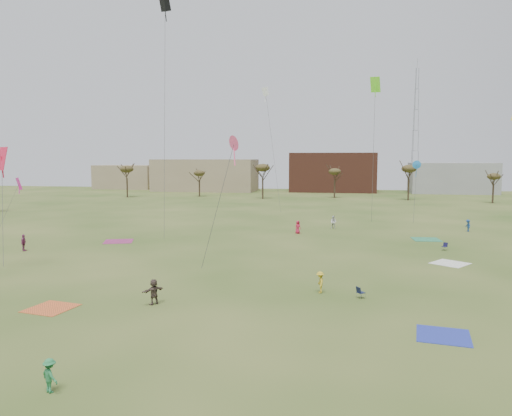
% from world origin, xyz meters
% --- Properties ---
extents(ground, '(260.00, 260.00, 0.00)m').
position_xyz_m(ground, '(0.00, 0.00, 0.00)').
color(ground, '#2A4816').
rests_on(ground, ground).
extents(flyer_near_center, '(1.13, 0.94, 1.52)m').
position_xyz_m(flyer_near_center, '(-4.34, -14.33, 0.76)').
color(flyer_near_center, '#287945').
rests_on(flyer_near_center, ground).
extents(spectator_fore_c, '(1.44, 1.65, 1.80)m').
position_xyz_m(spectator_fore_c, '(-4.80, -1.52, 0.90)').
color(spectator_fore_c, brown).
rests_on(spectator_fore_c, ground).
extents(flyer_mid_b, '(0.78, 1.14, 1.64)m').
position_xyz_m(flyer_mid_b, '(6.48, 3.48, 0.82)').
color(flyer_mid_b, gold).
rests_on(flyer_mid_b, ground).
extents(spectator_mid_d, '(0.70, 1.16, 1.85)m').
position_xyz_m(spectator_mid_d, '(-26.52, 14.41, 0.93)').
color(spectator_mid_d, '#8E3B6C').
rests_on(spectator_mid_d, ground).
extents(spectator_mid_e, '(1.10, 0.98, 1.87)m').
position_xyz_m(spectator_mid_e, '(6.83, 37.99, 0.93)').
color(spectator_mid_e, silver).
rests_on(spectator_mid_e, ground).
extents(flyer_far_b, '(1.02, 1.00, 1.78)m').
position_xyz_m(flyer_far_b, '(2.14, 32.19, 0.89)').
color(flyer_far_b, '#C12142').
rests_on(flyer_far_b, ground).
extents(flyer_far_c, '(0.85, 1.21, 1.70)m').
position_xyz_m(flyer_far_c, '(25.40, 38.27, 0.85)').
color(flyer_far_c, navy).
rests_on(flyer_far_c, ground).
extents(blanket_red, '(3.29, 3.29, 0.03)m').
position_xyz_m(blanket_red, '(-11.35, -3.64, 0.00)').
color(blanket_red, '#D55C2A').
rests_on(blanket_red, ground).
extents(blanket_blue, '(3.32, 3.32, 0.03)m').
position_xyz_m(blanket_blue, '(13.88, -4.24, 0.00)').
color(blanket_blue, '#2636A7').
rests_on(blanket_blue, ground).
extents(blanket_cream, '(4.21, 4.21, 0.03)m').
position_xyz_m(blanket_cream, '(18.45, 16.03, 0.00)').
color(blanket_cream, white).
rests_on(blanket_cream, ground).
extents(blanket_plum, '(4.35, 4.35, 0.03)m').
position_xyz_m(blanket_plum, '(-19.04, 21.98, 0.00)').
color(blanket_plum, '#922C62').
rests_on(blanket_plum, ground).
extents(blanket_olive, '(3.53, 3.53, 0.03)m').
position_xyz_m(blanket_olive, '(18.54, 30.25, 0.00)').
color(blanket_olive, '#2F8157').
rests_on(blanket_olive, ground).
extents(camp_chair_center, '(0.74, 0.73, 0.87)m').
position_xyz_m(camp_chair_center, '(9.47, 2.57, 0.26)').
color(camp_chair_center, '#151C3B').
rests_on(camp_chair_center, ground).
extents(camp_chair_right, '(0.73, 0.74, 0.87)m').
position_xyz_m(camp_chair_right, '(19.31, 23.04, 0.26)').
color(camp_chair_right, '#17153B').
rests_on(camp_chair_right, ground).
extents(kites_aloft, '(78.10, 57.90, 27.81)m').
position_xyz_m(kites_aloft, '(-4.56, 31.03, 20.36)').
color(kites_aloft, '#74F729').
rests_on(kites_aloft, ground).
extents(tree_line, '(117.44, 49.32, 8.91)m').
position_xyz_m(tree_line, '(-2.85, 79.12, 7.09)').
color(tree_line, '#3A2B1E').
rests_on(tree_line, ground).
extents(building_tan, '(32.00, 14.00, 10.00)m').
position_xyz_m(building_tan, '(-35.00, 115.00, 5.00)').
color(building_tan, '#937F60').
rests_on(building_tan, ground).
extents(building_brick, '(26.00, 16.00, 12.00)m').
position_xyz_m(building_brick, '(5.00, 120.00, 6.00)').
color(building_brick, brown).
rests_on(building_brick, ground).
extents(building_grey, '(24.00, 12.00, 9.00)m').
position_xyz_m(building_grey, '(40.00, 118.00, 4.50)').
color(building_grey, gray).
rests_on(building_grey, ground).
extents(building_tan_west, '(20.00, 12.00, 8.00)m').
position_xyz_m(building_tan_west, '(-65.00, 122.00, 4.00)').
color(building_tan_west, '#937F60').
rests_on(building_tan_west, ground).
extents(radio_tower, '(1.51, 1.72, 41.00)m').
position_xyz_m(radio_tower, '(30.00, 125.00, 19.21)').
color(radio_tower, '#9EA3A8').
rests_on(radio_tower, ground).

